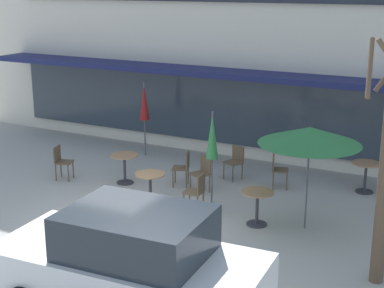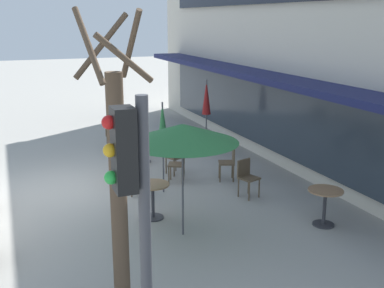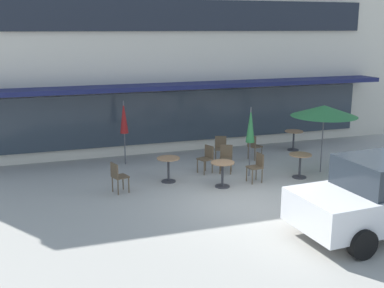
{
  "view_description": "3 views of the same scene",
  "coord_description": "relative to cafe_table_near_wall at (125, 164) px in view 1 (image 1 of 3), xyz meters",
  "views": [
    {
      "loc": [
        6.76,
        -9.38,
        5.04
      ],
      "look_at": [
        0.28,
        2.9,
        1.18
      ],
      "focal_mm": 55.0,
      "sensor_mm": 36.0,
      "label": 1
    },
    {
      "loc": [
        11.57,
        -1.1,
        4.07
      ],
      "look_at": [
        0.15,
        3.4,
        0.85
      ],
      "focal_mm": 45.0,
      "sensor_mm": 36.0,
      "label": 2
    },
    {
      "loc": [
        -5.32,
        -10.99,
        4.58
      ],
      "look_at": [
        -0.53,
        3.02,
        1.0
      ],
      "focal_mm": 45.0,
      "sensor_mm": 36.0,
      "label": 3
    }
  ],
  "objects": [
    {
      "name": "building_facade",
      "position": [
        1.47,
        7.46,
        2.97
      ],
      "size": [
        18.96,
        9.1,
        6.96
      ],
      "color": "beige",
      "rests_on": "ground"
    },
    {
      "name": "cafe_chair_5",
      "position": [
        2.53,
        -0.87,
        0.01
      ],
      "size": [
        0.43,
        0.43,
        0.89
      ],
      "color": "brown",
      "rests_on": "ground"
    },
    {
      "name": "cafe_chair_0",
      "position": [
        2.37,
        1.63,
        0.01
      ],
      "size": [
        0.52,
        0.52,
        0.89
      ],
      "color": "brown",
      "rests_on": "ground"
    },
    {
      "name": "cafe_table_by_tree",
      "position": [
        5.61,
        2.19,
        0.0
      ],
      "size": [
        0.7,
        0.7,
        0.76
      ],
      "color": "#333338",
      "rests_on": "ground"
    },
    {
      "name": "cafe_chair_3",
      "position": [
        -1.64,
        -0.52,
        0.01
      ],
      "size": [
        0.5,
        0.5,
        0.89
      ],
      "color": "brown",
      "rests_on": "ground"
    },
    {
      "name": "cafe_table_streetside",
      "position": [
        4.01,
        -0.93,
        0.0
      ],
      "size": [
        0.7,
        0.7,
        0.76
      ],
      "color": "#333338",
      "rests_on": "ground"
    },
    {
      "name": "ground_plane",
      "position": [
        1.47,
        -2.51,
        -0.52
      ],
      "size": [
        80.0,
        80.0,
        0.0
      ],
      "primitive_type": "plane",
      "color": "#9E9B93"
    },
    {
      "name": "cafe_table_mid_patio",
      "position": [
        1.37,
        -0.97,
        0.0
      ],
      "size": [
        0.7,
        0.7,
        0.76
      ],
      "color": "#333338",
      "rests_on": "ground"
    },
    {
      "name": "patio_umbrella_green_folded",
      "position": [
        -0.87,
        2.36,
        1.11
      ],
      "size": [
        0.28,
        0.28,
        2.2
      ],
      "color": "#4C4C51",
      "rests_on": "ground"
    },
    {
      "name": "patio_umbrella_corner_open",
      "position": [
        2.6,
        -0.23,
        1.11
      ],
      "size": [
        0.28,
        0.28,
        2.2
      ],
      "color": "#4C4C51",
      "rests_on": "ground"
    },
    {
      "name": "parked_sedan",
      "position": [
        3.61,
        -5.13,
        0.36
      ],
      "size": [
        4.3,
        2.21,
        1.76
      ],
      "color": "silver",
      "rests_on": "ground"
    },
    {
      "name": "patio_umbrella_cream_folded",
      "position": [
        4.97,
        -0.62,
        1.51
      ],
      "size": [
        2.1,
        2.1,
        2.2
      ],
      "color": "#4C4C51",
      "rests_on": "ground"
    },
    {
      "name": "cafe_table_near_wall",
      "position": [
        0.0,
        0.0,
        0.0
      ],
      "size": [
        0.7,
        0.7,
        0.76
      ],
      "color": "#333338",
      "rests_on": "ground"
    },
    {
      "name": "cafe_chair_1",
      "position": [
        2.05,
        0.37,
        0.01
      ],
      "size": [
        0.54,
        0.54,
        0.89
      ],
      "color": "brown",
      "rests_on": "ground"
    },
    {
      "name": "cafe_chair_4",
      "position": [
        1.44,
        0.52,
        0.01
      ],
      "size": [
        0.51,
        0.51,
        0.89
      ],
      "color": "brown",
      "rests_on": "ground"
    },
    {
      "name": "cafe_chair_2",
      "position": [
        3.59,
        1.49,
        0.01
      ],
      "size": [
        0.51,
        0.51,
        0.89
      ],
      "color": "brown",
      "rests_on": "ground"
    }
  ]
}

